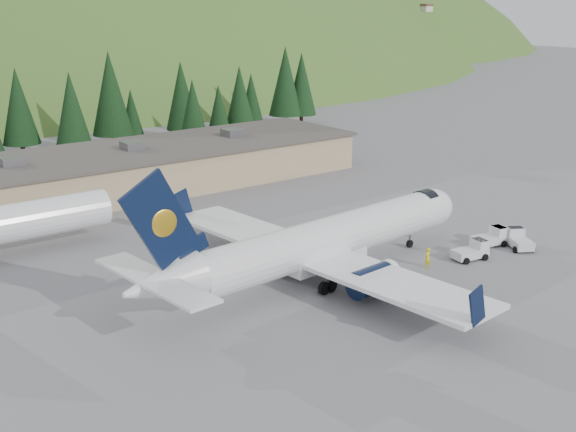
{
  "coord_description": "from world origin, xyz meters",
  "views": [
    {
      "loc": [
        -38.85,
        -44.52,
        23.18
      ],
      "look_at": [
        0.0,
        6.0,
        4.0
      ],
      "focal_mm": 45.0,
      "sensor_mm": 36.0,
      "label": 1
    }
  ],
  "objects_px": {
    "baggage_tug_b": "(492,237)",
    "terminal_building": "(97,174)",
    "ramp_worker": "(427,258)",
    "airliner": "(321,243)",
    "baggage_tug_a": "(472,251)",
    "baggage_tug_c": "(518,240)"
  },
  "relations": [
    {
      "from": "airliner",
      "to": "terminal_building",
      "type": "bearing_deg",
      "value": 91.27
    },
    {
      "from": "baggage_tug_a",
      "to": "terminal_building",
      "type": "xyz_separation_m",
      "value": [
        -18.27,
        42.89,
        1.82
      ]
    },
    {
      "from": "baggage_tug_a",
      "to": "terminal_building",
      "type": "distance_m",
      "value": 46.65
    },
    {
      "from": "baggage_tug_c",
      "to": "terminal_building",
      "type": "bearing_deg",
      "value": 60.15
    },
    {
      "from": "baggage_tug_b",
      "to": "ramp_worker",
      "type": "xyz_separation_m",
      "value": [
        -9.56,
        -0.25,
        0.09
      ]
    },
    {
      "from": "baggage_tug_b",
      "to": "airliner",
      "type": "bearing_deg",
      "value": -177.67
    },
    {
      "from": "airliner",
      "to": "baggage_tug_b",
      "type": "height_order",
      "value": "airliner"
    },
    {
      "from": "airliner",
      "to": "baggage_tug_c",
      "type": "xyz_separation_m",
      "value": [
        20.46,
        -5.44,
        -2.45
      ]
    },
    {
      "from": "baggage_tug_a",
      "to": "airliner",
      "type": "bearing_deg",
      "value": 171.77
    },
    {
      "from": "airliner",
      "to": "baggage_tug_c",
      "type": "relative_size",
      "value": 9.77
    },
    {
      "from": "baggage_tug_c",
      "to": "terminal_building",
      "type": "distance_m",
      "value": 49.93
    },
    {
      "from": "airliner",
      "to": "baggage_tug_a",
      "type": "relative_size",
      "value": 10.24
    },
    {
      "from": "baggage_tug_b",
      "to": "ramp_worker",
      "type": "bearing_deg",
      "value": -165.73
    },
    {
      "from": "baggage_tug_a",
      "to": "ramp_worker",
      "type": "relative_size",
      "value": 1.98
    },
    {
      "from": "baggage_tug_b",
      "to": "ramp_worker",
      "type": "height_order",
      "value": "baggage_tug_b"
    },
    {
      "from": "baggage_tug_b",
      "to": "ramp_worker",
      "type": "relative_size",
      "value": 2.05
    },
    {
      "from": "baggage_tug_c",
      "to": "ramp_worker",
      "type": "height_order",
      "value": "ramp_worker"
    },
    {
      "from": "airliner",
      "to": "ramp_worker",
      "type": "relative_size",
      "value": 20.31
    },
    {
      "from": "baggage_tug_b",
      "to": "terminal_building",
      "type": "relative_size",
      "value": 0.05
    },
    {
      "from": "baggage_tug_c",
      "to": "ramp_worker",
      "type": "relative_size",
      "value": 2.08
    },
    {
      "from": "baggage_tug_c",
      "to": "terminal_building",
      "type": "height_order",
      "value": "terminal_building"
    },
    {
      "from": "baggage_tug_a",
      "to": "ramp_worker",
      "type": "xyz_separation_m",
      "value": [
        -4.97,
        1.07,
        0.11
      ]
    }
  ]
}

